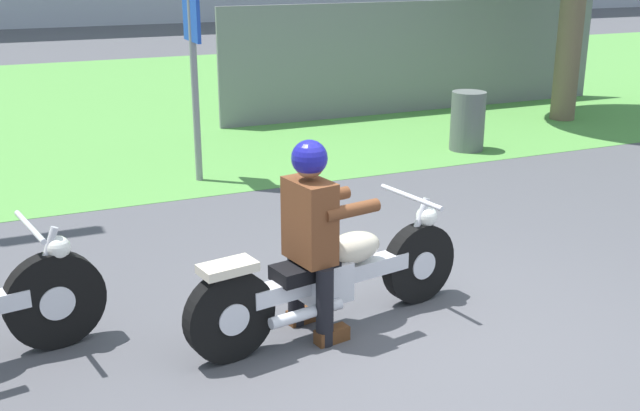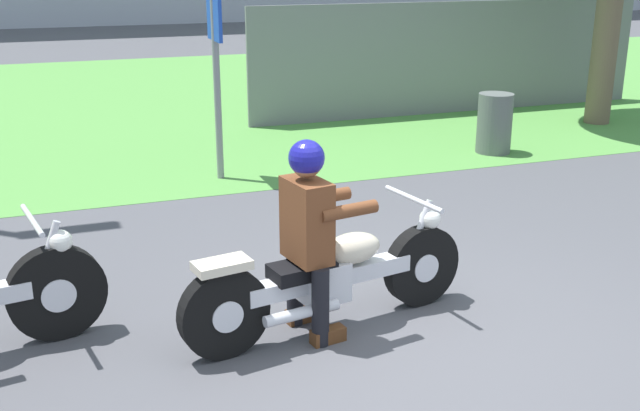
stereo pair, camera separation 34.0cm
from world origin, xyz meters
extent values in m
plane|color=#4C4C51|center=(0.00, 0.00, 0.00)|extent=(120.00, 120.00, 0.00)
cube|color=#549342|center=(0.00, 9.96, 0.00)|extent=(60.00, 12.00, 0.01)
cylinder|color=black|center=(0.30, 0.77, 0.31)|extent=(0.63, 0.23, 0.61)
cylinder|color=silver|center=(0.30, 0.77, 0.31)|extent=(0.24, 0.18, 0.21)
cylinder|color=black|center=(-1.27, 0.49, 0.31)|extent=(0.63, 0.23, 0.61)
cylinder|color=silver|center=(-1.27, 0.49, 0.31)|extent=(0.24, 0.18, 0.21)
cube|color=silver|center=(-0.48, 0.63, 0.39)|extent=(1.28, 0.36, 0.12)
cube|color=silver|center=(-0.53, 0.62, 0.37)|extent=(0.36, 0.29, 0.28)
ellipsoid|color=beige|center=(-0.31, 0.66, 0.57)|extent=(0.48, 0.31, 0.22)
cube|color=black|center=(-0.70, 0.59, 0.49)|extent=(0.48, 0.31, 0.10)
cube|color=beige|center=(-1.27, 0.49, 0.64)|extent=(0.39, 0.26, 0.06)
cylinder|color=silver|center=(0.25, 0.76, 0.56)|extent=(0.26, 0.09, 0.53)
cylinder|color=silver|center=(0.20, 0.75, 0.85)|extent=(0.15, 0.66, 0.04)
sphere|color=white|center=(0.36, 0.78, 0.67)|extent=(0.16, 0.16, 0.16)
cylinder|color=silver|center=(-0.76, 0.44, 0.25)|extent=(0.56, 0.18, 0.08)
cylinder|color=black|center=(-0.69, 0.78, 0.28)|extent=(0.12, 0.12, 0.56)
cube|color=#593319|center=(-0.63, 0.79, 0.05)|extent=(0.25, 0.14, 0.10)
cylinder|color=black|center=(-0.63, 0.42, 0.28)|extent=(0.12, 0.12, 0.56)
cube|color=#593319|center=(-0.57, 0.43, 0.05)|extent=(0.25, 0.14, 0.10)
cube|color=brown|center=(-0.66, 0.60, 0.84)|extent=(0.28, 0.41, 0.56)
cylinder|color=brown|center=(-0.48, 0.81, 0.92)|extent=(0.43, 0.16, 0.09)
cylinder|color=brown|center=(-0.42, 0.47, 0.92)|extent=(0.43, 0.16, 0.09)
sphere|color=#996B4C|center=(-0.66, 0.60, 1.24)|extent=(0.20, 0.20, 0.20)
sphere|color=navy|center=(-0.66, 0.60, 1.27)|extent=(0.24, 0.24, 0.24)
cylinder|color=black|center=(-2.28, 1.14, 0.33)|extent=(0.68, 0.23, 0.67)
cylinder|color=silver|center=(-2.28, 1.14, 0.33)|extent=(0.25, 0.18, 0.23)
cylinder|color=silver|center=(-2.33, 1.13, 0.58)|extent=(0.26, 0.09, 0.53)
cylinder|color=silver|center=(-2.38, 1.12, 0.87)|extent=(0.15, 0.66, 0.04)
sphere|color=white|center=(-2.22, 1.15, 0.69)|extent=(0.16, 0.16, 0.16)
cylinder|color=brown|center=(5.90, 5.69, 1.35)|extent=(0.38, 0.38, 2.70)
cylinder|color=#595E5B|center=(3.34, 4.60, 0.39)|extent=(0.46, 0.46, 0.79)
cylinder|color=gray|center=(-0.35, 4.64, 1.30)|extent=(0.08, 0.08, 2.60)
cube|color=slate|center=(4.18, 7.21, 0.90)|extent=(7.00, 0.06, 1.80)
camera|label=1|loc=(-2.54, -3.82, 2.52)|focal=42.98mm
camera|label=2|loc=(-2.22, -3.94, 2.52)|focal=42.98mm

